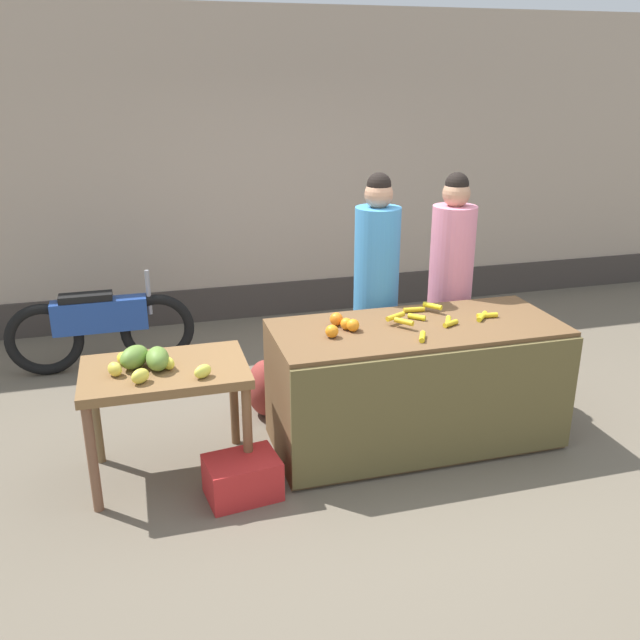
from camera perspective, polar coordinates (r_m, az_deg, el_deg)
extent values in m
plane|color=#665B4C|center=(4.90, 4.37, -10.39)|extent=(24.00, 24.00, 0.00)
cube|color=tan|center=(7.16, -3.55, 12.60)|extent=(9.80, 0.20, 3.10)
cube|color=#3F3833|center=(7.36, -3.14, 1.85)|extent=(9.80, 0.04, 0.36)
cube|color=brown|center=(4.80, 7.98, -5.33)|extent=(1.98, 0.82, 0.87)
cube|color=brown|center=(4.46, 10.14, -7.57)|extent=(1.98, 0.03, 0.81)
cube|color=brown|center=(4.33, -12.97, -4.28)|extent=(1.02, 0.67, 0.06)
cylinder|color=brown|center=(4.26, -18.62, -11.06)|extent=(0.06, 0.06, 0.70)
cylinder|color=brown|center=(4.28, -6.10, -9.85)|extent=(0.06, 0.06, 0.70)
cylinder|color=brown|center=(4.76, -18.38, -7.61)|extent=(0.06, 0.06, 0.70)
cylinder|color=brown|center=(4.78, -7.27, -6.55)|extent=(0.06, 0.06, 0.70)
cylinder|color=yellow|center=(4.83, 13.48, 0.30)|extent=(0.13, 0.14, 0.04)
cylinder|color=yellow|center=(4.74, 8.15, 0.25)|extent=(0.11, 0.11, 0.04)
cylinder|color=gold|center=(4.88, 7.93, 0.87)|extent=(0.16, 0.05, 0.04)
cylinder|color=yellow|center=(4.39, 8.62, -1.41)|extent=(0.09, 0.14, 0.04)
cylinder|color=gold|center=(4.70, 10.75, -0.08)|extent=(0.09, 0.13, 0.04)
cylinder|color=gold|center=(4.86, 13.91, 0.38)|extent=(0.15, 0.05, 0.04)
cylinder|color=gold|center=(4.65, 10.95, -0.30)|extent=(0.13, 0.08, 0.04)
cylinder|color=gold|center=(4.55, 7.09, -0.14)|extent=(0.11, 0.13, 0.04)
cylinder|color=yellow|center=(4.88, 9.46, 1.18)|extent=(0.11, 0.13, 0.04)
cylinder|color=gold|center=(4.64, 6.37, 0.29)|extent=(0.16, 0.10, 0.04)
sphere|color=orange|center=(4.47, 2.79, -0.45)|extent=(0.09, 0.09, 0.09)
sphere|color=orange|center=(4.57, 1.39, 0.08)|extent=(0.09, 0.09, 0.09)
sphere|color=orange|center=(4.36, 1.01, -0.95)|extent=(0.09, 0.09, 0.09)
sphere|color=orange|center=(4.49, 2.84, -0.40)|extent=(0.08, 0.08, 0.08)
sphere|color=orange|center=(4.50, 2.24, -0.32)|extent=(0.08, 0.08, 0.08)
ellipsoid|color=yellow|center=(4.26, -16.90, -3.99)|extent=(0.12, 0.13, 0.09)
ellipsoid|color=#E1DC4A|center=(4.11, -9.85, -4.28)|extent=(0.14, 0.12, 0.08)
ellipsoid|color=yellow|center=(4.27, -12.74, -3.54)|extent=(0.12, 0.13, 0.08)
ellipsoid|color=yellow|center=(4.31, -13.93, -3.49)|extent=(0.09, 0.11, 0.08)
ellipsoid|color=#DCCF45|center=(4.12, -14.91, -4.59)|extent=(0.14, 0.13, 0.09)
ellipsoid|color=yellow|center=(4.41, -16.21, -3.12)|extent=(0.11, 0.12, 0.08)
ellipsoid|color=olive|center=(4.27, -13.53, -3.18)|extent=(0.14, 0.22, 0.14)
ellipsoid|color=olive|center=(4.33, -15.38, -3.03)|extent=(0.24, 0.26, 0.14)
cylinder|color=#33333D|center=(5.37, 4.56, -3.33)|extent=(0.29, 0.29, 0.70)
cylinder|color=#3F8CCC|center=(5.11, 4.80, 4.72)|extent=(0.34, 0.34, 0.86)
sphere|color=tan|center=(5.00, 4.98, 10.51)|extent=(0.21, 0.21, 0.21)
sphere|color=black|center=(4.99, 5.00, 11.28)|extent=(0.18, 0.18, 0.18)
cylinder|color=#33333D|center=(5.60, 10.52, -2.65)|extent=(0.29, 0.29, 0.69)
cylinder|color=pink|center=(5.36, 11.04, 4.96)|extent=(0.34, 0.34, 0.85)
sphere|color=tan|center=(5.25, 11.42, 10.42)|extent=(0.21, 0.21, 0.21)
sphere|color=black|center=(5.24, 11.47, 11.15)|extent=(0.18, 0.18, 0.18)
torus|color=black|center=(6.22, -13.52, -0.75)|extent=(0.65, 0.09, 0.65)
torus|color=black|center=(6.28, -22.19, -1.54)|extent=(0.65, 0.09, 0.65)
cube|color=navy|center=(6.17, -18.05, 0.41)|extent=(0.80, 0.18, 0.28)
cube|color=black|center=(6.13, -19.14, 1.73)|extent=(0.44, 0.16, 0.08)
cylinder|color=gray|center=(6.11, -14.25, 2.28)|extent=(0.04, 0.04, 0.40)
cube|color=red|center=(4.32, -6.55, -13.04)|extent=(0.48, 0.37, 0.26)
ellipsoid|color=maroon|center=(5.20, -4.53, -5.73)|extent=(0.31, 0.37, 0.44)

